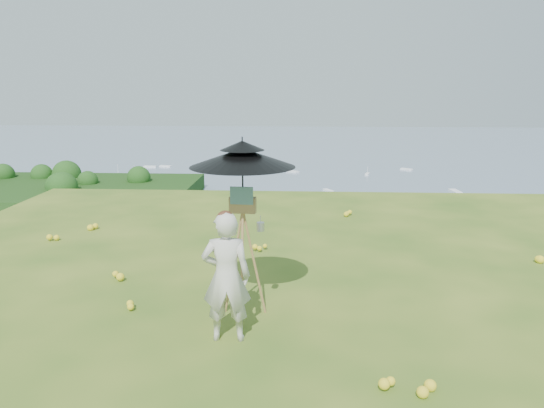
# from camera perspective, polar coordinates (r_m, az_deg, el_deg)

# --- Properties ---
(ground) EXTENTS (14.00, 14.00, 0.00)m
(ground) POSITION_cam_1_polar(r_m,az_deg,el_deg) (7.81, 3.29, -8.87)
(ground) COLOR #385F1B
(ground) RESTS_ON ground
(shoreline_tier) EXTENTS (170.00, 28.00, 8.00)m
(shoreline_tier) POSITION_cam_1_polar(r_m,az_deg,el_deg) (90.99, 2.97, -12.47)
(shoreline_tier) COLOR #6C6556
(shoreline_tier) RESTS_ON bay_water
(bay_water) EXTENTS (700.00, 700.00, 0.00)m
(bay_water) POSITION_cam_1_polar(r_m,az_deg,el_deg) (249.99, 3.16, 4.35)
(bay_water) COLOR slate
(bay_water) RESTS_ON ground
(peninsula) EXTENTS (90.00, 60.00, 12.00)m
(peninsula) POSITION_cam_1_polar(r_m,az_deg,el_deg) (181.56, -21.28, 1.85)
(peninsula) COLOR black
(peninsula) RESTS_ON bay_water
(slope_trees) EXTENTS (110.00, 50.00, 6.00)m
(slope_trees) POSITION_cam_1_polar(r_m,az_deg,el_deg) (45.89, 3.02, -10.11)
(slope_trees) COLOR #144414
(slope_trees) RESTS_ON forest_slope
(harbor_town) EXTENTS (110.00, 22.00, 5.00)m
(harbor_town) POSITION_cam_1_polar(r_m,az_deg,el_deg) (88.40, 3.02, -8.66)
(harbor_town) COLOR beige
(harbor_town) RESTS_ON shoreline_tier
(moored_boats) EXTENTS (140.00, 140.00, 0.70)m
(moored_boats) POSITION_cam_1_polar(r_m,az_deg,el_deg) (172.63, -1.04, 0.63)
(moored_boats) COLOR white
(moored_boats) RESTS_ON bay_water
(wildflowers) EXTENTS (10.00, 10.50, 0.12)m
(wildflowers) POSITION_cam_1_polar(r_m,az_deg,el_deg) (8.02, 3.30, -7.82)
(wildflowers) COLOR yellow
(wildflowers) RESTS_ON ground
(painter) EXTENTS (0.58, 0.40, 1.52)m
(painter) POSITION_cam_1_polar(r_m,az_deg,el_deg) (6.05, -4.93, -7.82)
(painter) COLOR beige
(painter) RESTS_ON ground
(field_easel) EXTENTS (0.69, 0.69, 1.69)m
(field_easel) POSITION_cam_1_polar(r_m,az_deg,el_deg) (6.56, -3.11, -5.31)
(field_easel) COLOR #AC7648
(field_easel) RESTS_ON ground
(sun_umbrella) EXTENTS (1.31, 1.31, 0.88)m
(sun_umbrella) POSITION_cam_1_polar(r_m,az_deg,el_deg) (6.35, -3.18, 3.27)
(sun_umbrella) COLOR black
(sun_umbrella) RESTS_ON field_easel
(painter_cap) EXTENTS (0.21, 0.25, 0.10)m
(painter_cap) POSITION_cam_1_polar(r_m,az_deg,el_deg) (5.83, -5.07, -1.20)
(painter_cap) COLOR #C06973
(painter_cap) RESTS_ON painter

